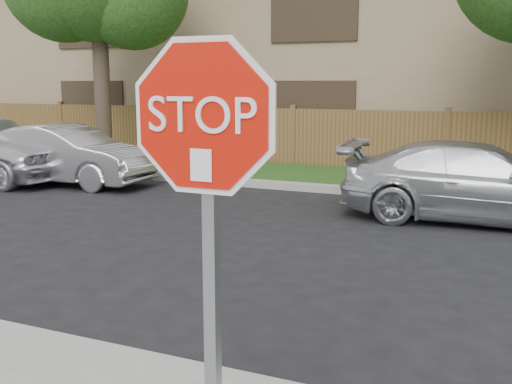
% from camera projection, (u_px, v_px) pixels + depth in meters
% --- Properties ---
extents(far_curb, '(70.00, 0.30, 0.15)m').
position_uv_depth(far_curb, '(425.00, 196.00, 11.90)').
color(far_curb, gray).
rests_on(far_curb, ground).
extents(grass_strip, '(70.00, 3.00, 0.12)m').
position_uv_depth(grass_strip, '(436.00, 184.00, 13.39)').
color(grass_strip, '#1E4714').
rests_on(grass_strip, ground).
extents(fence, '(70.00, 0.12, 1.60)m').
position_uv_depth(fence, '(446.00, 144.00, 14.69)').
color(fence, brown).
rests_on(fence, ground).
extents(apartment_building, '(35.20, 9.20, 7.20)m').
position_uv_depth(apartment_building, '(471.00, 43.00, 19.24)').
color(apartment_building, '#917A5A').
rests_on(apartment_building, ground).
extents(stop_sign, '(1.01, 0.13, 2.55)m').
position_uv_depth(stop_sign, '(206.00, 185.00, 2.79)').
color(stop_sign, gray).
rests_on(stop_sign, sidewalk_near).
extents(sedan_left, '(4.14, 1.53, 1.35)m').
position_uv_depth(sedan_left, '(66.00, 155.00, 13.56)').
color(sedan_left, '#A8A7AB').
rests_on(sedan_left, ground).
extents(sedan_right, '(4.64, 2.11, 1.32)m').
position_uv_depth(sedan_right, '(479.00, 183.00, 9.95)').
color(sedan_right, '#B7BABF').
rests_on(sedan_right, ground).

